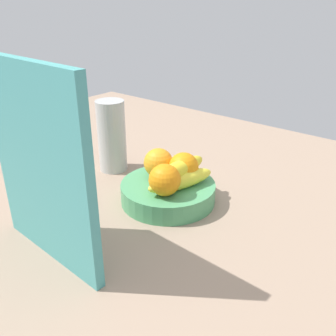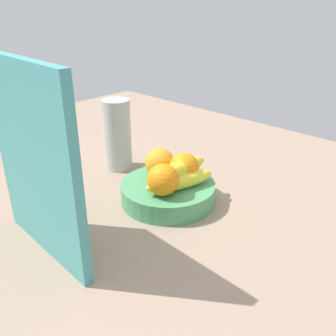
{
  "view_description": "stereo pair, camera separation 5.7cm",
  "coord_description": "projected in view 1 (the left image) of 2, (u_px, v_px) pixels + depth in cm",
  "views": [
    {
      "loc": [
        -53.26,
        57.2,
        44.5
      ],
      "look_at": [
        -3.73,
        -2.39,
        8.6
      ],
      "focal_mm": 39.8,
      "sensor_mm": 36.0,
      "label": 1
    },
    {
      "loc": [
        -57.47,
        53.43,
        44.5
      ],
      "look_at": [
        -3.73,
        -2.39,
        8.6
      ],
      "focal_mm": 39.8,
      "sensor_mm": 36.0,
      "label": 2
    }
  ],
  "objects": [
    {
      "name": "banana_bunch",
      "position": [
        180.0,
        175.0,
        0.84
      ],
      "size": [
        8.99,
        17.81,
        6.2
      ],
      "color": "yellow",
      "rests_on": "fruit_bowl"
    },
    {
      "name": "cutting_board",
      "position": [
        41.0,
        168.0,
        0.63
      ],
      "size": [
        28.05,
        2.85,
        36.0
      ],
      "primitive_type": "cube",
      "rotation": [
        0.0,
        0.0,
        -0.04
      ],
      "color": "teal",
      "rests_on": "ground_plane"
    },
    {
      "name": "fruit_bowl",
      "position": [
        168.0,
        192.0,
        0.88
      ],
      "size": [
        22.26,
        22.26,
        4.6
      ],
      "primitive_type": "cylinder",
      "color": "#4B9761",
      "rests_on": "ground_plane"
    },
    {
      "name": "thermos_tumbler",
      "position": [
        112.0,
        136.0,
        1.01
      ],
      "size": [
        7.7,
        7.7,
        19.64
      ],
      "primitive_type": "cylinder",
      "color": "#B2B4B2",
      "rests_on": "ground_plane"
    },
    {
      "name": "ground_plane",
      "position": [
        150.0,
        205.0,
        0.9
      ],
      "size": [
        180.0,
        140.0,
        3.0
      ],
      "primitive_type": "cube",
      "color": "gray"
    },
    {
      "name": "orange_center",
      "position": [
        184.0,
        167.0,
        0.87
      ],
      "size": [
        7.11,
        7.11,
        7.11
      ],
      "primitive_type": "sphere",
      "color": "orange",
      "rests_on": "fruit_bowl"
    },
    {
      "name": "orange_front_right",
      "position": [
        165.0,
        180.0,
        0.81
      ],
      "size": [
        7.11,
        7.11,
        7.11
      ],
      "primitive_type": "sphere",
      "color": "orange",
      "rests_on": "fruit_bowl"
    },
    {
      "name": "orange_front_left",
      "position": [
        158.0,
        163.0,
        0.89
      ],
      "size": [
        7.11,
        7.11,
        7.11
      ],
      "primitive_type": "sphere",
      "color": "orange",
      "rests_on": "fruit_bowl"
    }
  ]
}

